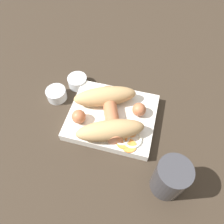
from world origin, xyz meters
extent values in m
plane|color=#33281E|center=(0.00, 0.00, 0.00)|extent=(3.00, 3.00, 0.00)
cube|color=silver|center=(0.00, 0.00, 0.01)|extent=(0.20, 0.17, 0.02)
ellipsoid|color=tan|center=(0.02, -0.03, 0.05)|extent=(0.15, 0.10, 0.05)
ellipsoid|color=tan|center=(-0.01, 0.05, 0.05)|extent=(0.15, 0.10, 0.05)
cylinder|color=#B26642|center=(0.00, 0.01, 0.04)|extent=(0.08, 0.14, 0.03)
sphere|color=#B26642|center=(0.07, 0.03, 0.04)|extent=(0.03, 0.03, 0.03)
sphere|color=#B26642|center=(-0.06, -0.02, 0.04)|extent=(0.03, 0.03, 0.03)
cylinder|color=orange|center=(-0.04, 0.07, 0.03)|extent=(0.04, 0.04, 0.00)
cylinder|color=orange|center=(-0.03, 0.05, 0.03)|extent=(0.03, 0.03, 0.00)
cylinder|color=orange|center=(-0.06, 0.07, 0.02)|extent=(0.04, 0.04, 0.00)
cylinder|color=#F99E4C|center=(-0.05, 0.04, 0.02)|extent=(0.03, 0.03, 0.00)
cylinder|color=orange|center=(-0.02, 0.05, 0.03)|extent=(0.03, 0.03, 0.00)
torus|color=silver|center=(-0.06, 0.05, 0.03)|extent=(0.04, 0.04, 0.01)
torus|color=silver|center=(-0.04, 0.06, 0.03)|extent=(0.03, 0.03, 0.01)
cylinder|color=silver|center=(0.12, -0.08, 0.01)|extent=(0.05, 0.05, 0.03)
cylinder|color=#4C662D|center=(0.12, -0.08, 0.01)|extent=(0.04, 0.04, 0.01)
cylinder|color=silver|center=(0.15, -0.03, 0.01)|extent=(0.05, 0.05, 0.03)
cylinder|color=#4C662D|center=(0.15, -0.03, 0.01)|extent=(0.04, 0.04, 0.01)
cylinder|color=#333338|center=(-0.15, 0.12, 0.05)|extent=(0.06, 0.06, 0.09)
camera|label=1|loc=(-0.07, 0.27, 0.46)|focal=35.00mm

